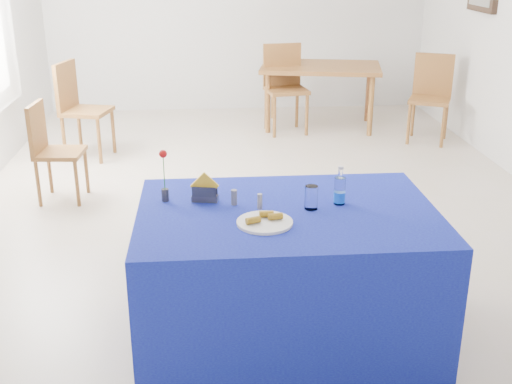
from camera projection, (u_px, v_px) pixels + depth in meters
The scene contains 15 objects.
floor at pixel (261, 202), 5.59m from camera, with size 7.00×7.00×0.00m, color beige.
plate at pixel (265, 222), 3.25m from camera, with size 0.29×0.29×0.01m, color white.
drinking_glass at pixel (311, 198), 3.41m from camera, with size 0.07×0.07×0.13m, color white.
salt_shaker at pixel (260, 201), 3.42m from camera, with size 0.03×0.03×0.09m, color slate.
pepper_shaker at pixel (234, 197), 3.48m from camera, with size 0.03×0.03×0.09m, color slate.
blue_table at pixel (286, 273), 3.55m from camera, with size 1.60×1.10×0.76m.
water_bottle at pixel (340, 192), 3.48m from camera, with size 0.06×0.06×0.21m.
napkin_holder at pixel (205, 193), 3.52m from camera, with size 0.16×0.08×0.17m.
rose_vase at pixel (164, 177), 3.49m from camera, with size 0.04×0.04×0.29m.
oak_table at pixel (321, 72), 7.70m from camera, with size 1.56×1.16×0.76m.
chair_bg_left at pixel (284, 82), 7.57m from camera, with size 0.52×0.52×1.02m.
chair_bg_right at pixel (431, 91), 7.21m from camera, with size 0.57×0.57×0.97m.
chair_win_a at pixel (50, 145), 5.47m from camera, with size 0.41×0.41×0.86m.
chair_win_b at pixel (78, 103), 6.59m from camera, with size 0.54×0.54×0.99m.
banana_pieces at pixel (265, 217), 3.25m from camera, with size 0.20×0.12×0.03m.
Camera 1 is at (-0.46, -5.17, 2.07)m, focal length 45.00 mm.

